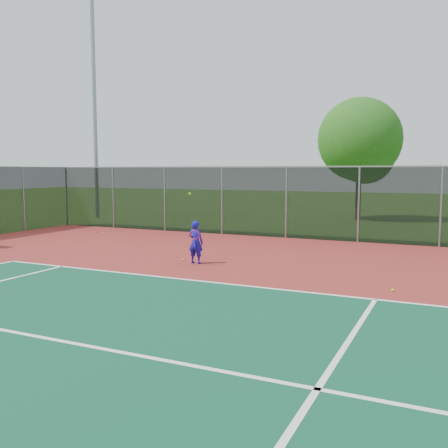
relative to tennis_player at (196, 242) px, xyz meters
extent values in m
plane|color=#335E1A|center=(3.64, -5.15, -0.69)|extent=(120.00, 120.00, 0.00)
cube|color=maroon|center=(3.64, -3.15, -0.68)|extent=(30.00, 20.00, 0.02)
cube|color=#104E33|center=(5.64, -8.65, -0.66)|extent=(22.00, 13.00, 0.01)
cube|color=white|center=(5.64, -2.15, -0.66)|extent=(22.00, 0.10, 0.00)
cube|color=white|center=(5.64, -8.65, -0.66)|extent=(0.10, 13.00, 0.00)
cube|color=white|center=(5.64, -7.15, -0.66)|extent=(18.00, 0.10, 0.00)
cube|color=black|center=(3.64, 6.85, 0.83)|extent=(30.00, 0.04, 3.00)
cube|color=gray|center=(3.64, 6.85, 2.33)|extent=(30.00, 0.06, 0.06)
imported|color=#1911A7|center=(0.00, 0.00, -0.01)|extent=(0.48, 0.32, 1.32)
cylinder|color=black|center=(0.15, -0.25, -0.03)|extent=(0.03, 0.15, 0.27)
torus|color=#A51414|center=(0.15, -0.35, 0.27)|extent=(0.30, 0.13, 0.29)
sphere|color=#CCE41A|center=(-0.25, 0.10, 1.47)|extent=(0.07, 0.07, 0.07)
sphere|color=#CCE41A|center=(-0.59, 0.27, -0.63)|extent=(0.07, 0.07, 0.07)
sphere|color=#CCE41A|center=(5.90, -1.19, -0.63)|extent=(0.07, 0.07, 0.07)
sphere|color=#CCE41A|center=(-7.26, 4.65, -0.63)|extent=(0.07, 0.07, 0.07)
cylinder|color=gray|center=(-12.81, 11.05, 5.91)|extent=(0.24, 0.24, 13.19)
cylinder|color=#352113|center=(1.93, 16.37, 0.66)|extent=(0.30, 0.30, 2.70)
sphere|color=#1F5316|center=(1.93, 16.37, 3.96)|extent=(4.80, 4.80, 4.80)
sphere|color=#1F5316|center=(2.33, 16.07, 3.06)|extent=(3.30, 3.30, 3.30)
camera|label=1|loc=(7.17, -13.27, 2.16)|focal=40.00mm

